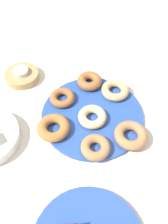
{
  "coord_description": "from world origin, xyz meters",
  "views": [
    {
      "loc": [
        -0.36,
        0.25,
        0.59
      ],
      "look_at": [
        0.0,
        0.03,
        0.04
      ],
      "focal_mm": 37.17,
      "sensor_mm": 36.0,
      "label": 1
    }
  ],
  "objects_px": {
    "donut_2": "(131,135)",
    "donut_5": "(54,128)",
    "donut_0": "(115,90)",
    "tealight": "(21,71)",
    "donut_3": "(92,117)",
    "donut_plate": "(92,115)",
    "donut_6": "(89,81)",
    "donut_1": "(95,147)",
    "donut_4": "(62,98)",
    "candle_holder": "(22,76)"
  },
  "relations": [
    {
      "from": "donut_2",
      "to": "donut_5",
      "type": "distance_m",
      "value": 0.22
    },
    {
      "from": "donut_0",
      "to": "donut_1",
      "type": "relative_size",
      "value": 1.11
    },
    {
      "from": "donut_plate",
      "to": "donut_5",
      "type": "bearing_deg",
      "value": 86.68
    },
    {
      "from": "donut_0",
      "to": "donut_1",
      "type": "bearing_deg",
      "value": 129.97
    },
    {
      "from": "donut_6",
      "to": "donut_2",
      "type": "bearing_deg",
      "value": 176.68
    },
    {
      "from": "donut_plate",
      "to": "tealight",
      "type": "distance_m",
      "value": 0.3
    },
    {
      "from": "candle_holder",
      "to": "tealight",
      "type": "height_order",
      "value": "tealight"
    },
    {
      "from": "donut_4",
      "to": "donut_6",
      "type": "distance_m",
      "value": 0.11
    },
    {
      "from": "donut_1",
      "to": "donut_6",
      "type": "height_order",
      "value": "donut_6"
    },
    {
      "from": "donut_0",
      "to": "donut_2",
      "type": "bearing_deg",
      "value": 158.36
    },
    {
      "from": "donut_3",
      "to": "donut_4",
      "type": "relative_size",
      "value": 1.07
    },
    {
      "from": "donut_1",
      "to": "candle_holder",
      "type": "height_order",
      "value": "donut_1"
    },
    {
      "from": "donut_0",
      "to": "donut_6",
      "type": "distance_m",
      "value": 0.09
    },
    {
      "from": "donut_2",
      "to": "donut_5",
      "type": "relative_size",
      "value": 1.0
    },
    {
      "from": "donut_plate",
      "to": "donut_0",
      "type": "distance_m",
      "value": 0.12
    },
    {
      "from": "donut_1",
      "to": "donut_4",
      "type": "xyz_separation_m",
      "value": [
        0.21,
        -0.01,
        -0.0
      ]
    },
    {
      "from": "donut_1",
      "to": "donut_5",
      "type": "bearing_deg",
      "value": 30.64
    },
    {
      "from": "donut_2",
      "to": "donut_3",
      "type": "xyz_separation_m",
      "value": [
        0.11,
        0.06,
        -0.0
      ]
    },
    {
      "from": "donut_plate",
      "to": "donut_6",
      "type": "bearing_deg",
      "value": -28.23
    },
    {
      "from": "donut_3",
      "to": "donut_0",
      "type": "bearing_deg",
      "value": -67.09
    },
    {
      "from": "donut_3",
      "to": "donut_5",
      "type": "bearing_deg",
      "value": 78.02
    },
    {
      "from": "donut_0",
      "to": "donut_plate",
      "type": "bearing_deg",
      "value": 107.22
    },
    {
      "from": "donut_6",
      "to": "donut_4",
      "type": "bearing_deg",
      "value": 97.88
    },
    {
      "from": "donut_plate",
      "to": "donut_0",
      "type": "bearing_deg",
      "value": -72.78
    },
    {
      "from": "donut_6",
      "to": "donut_3",
      "type": "bearing_deg",
      "value": 151.05
    },
    {
      "from": "donut_0",
      "to": "tealight",
      "type": "distance_m",
      "value": 0.33
    },
    {
      "from": "donut_plate",
      "to": "donut_6",
      "type": "distance_m",
      "value": 0.13
    },
    {
      "from": "donut_6",
      "to": "tealight",
      "type": "bearing_deg",
      "value": 49.14
    },
    {
      "from": "donut_6",
      "to": "candle_holder",
      "type": "bearing_deg",
      "value": 49.14
    },
    {
      "from": "donut_5",
      "to": "candle_holder",
      "type": "bearing_deg",
      "value": -1.45
    },
    {
      "from": "donut_plate",
      "to": "candle_holder",
      "type": "xyz_separation_m",
      "value": [
        0.27,
        0.12,
        0.01
      ]
    },
    {
      "from": "donut_2",
      "to": "donut_6",
      "type": "relative_size",
      "value": 1.13
    },
    {
      "from": "donut_1",
      "to": "tealight",
      "type": "relative_size",
      "value": 1.54
    },
    {
      "from": "donut_0",
      "to": "tealight",
      "type": "relative_size",
      "value": 1.71
    },
    {
      "from": "donut_1",
      "to": "donut_5",
      "type": "relative_size",
      "value": 0.86
    },
    {
      "from": "donut_0",
      "to": "donut_2",
      "type": "distance_m",
      "value": 0.18
    },
    {
      "from": "donut_plate",
      "to": "donut_3",
      "type": "relative_size",
      "value": 3.65
    },
    {
      "from": "donut_plate",
      "to": "donut_6",
      "type": "xyz_separation_m",
      "value": [
        0.11,
        -0.06,
        0.02
      ]
    },
    {
      "from": "donut_4",
      "to": "candle_holder",
      "type": "relative_size",
      "value": 0.68
    },
    {
      "from": "tealight",
      "to": "donut_0",
      "type": "bearing_deg",
      "value": -135.37
    },
    {
      "from": "donut_plate",
      "to": "candle_holder",
      "type": "distance_m",
      "value": 0.3
    },
    {
      "from": "candle_holder",
      "to": "donut_0",
      "type": "bearing_deg",
      "value": -135.37
    },
    {
      "from": "candle_holder",
      "to": "tealight",
      "type": "relative_size",
      "value": 2.22
    },
    {
      "from": "tealight",
      "to": "donut_5",
      "type": "bearing_deg",
      "value": 178.55
    },
    {
      "from": "donut_0",
      "to": "donut_3",
      "type": "height_order",
      "value": "same"
    },
    {
      "from": "donut_1",
      "to": "donut_4",
      "type": "distance_m",
      "value": 0.21
    },
    {
      "from": "donut_4",
      "to": "tealight",
      "type": "relative_size",
      "value": 1.52
    },
    {
      "from": "donut_plate",
      "to": "tealight",
      "type": "relative_size",
      "value": 5.95
    },
    {
      "from": "donut_0",
      "to": "donut_4",
      "type": "relative_size",
      "value": 1.13
    },
    {
      "from": "donut_1",
      "to": "donut_4",
      "type": "relative_size",
      "value": 1.02
    }
  ]
}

